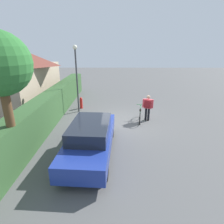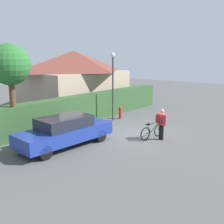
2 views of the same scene
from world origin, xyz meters
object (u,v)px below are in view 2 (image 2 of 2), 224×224
parked_car_near (65,131)px  person_rider (161,121)px  street_lamp (113,78)px  tree_kerbside (10,66)px  fire_hydrant (120,112)px  bicycle (152,131)px

parked_car_near → person_rider: person_rider is taller
parked_car_near → street_lamp: 5.81m
tree_kerbside → fire_hydrant: (7.01, -1.09, -3.23)m
parked_car_near → tree_kerbside: size_ratio=1.00×
tree_kerbside → fire_hydrant: bearing=-8.8°
parked_car_near → street_lamp: bearing=15.6°
bicycle → tree_kerbside: 7.54m
parked_car_near → tree_kerbside: tree_kerbside is taller
street_lamp → tree_kerbside: bearing=170.6°
fire_hydrant → bicycle: bearing=-121.6°
person_rider → tree_kerbside: (-4.72, 5.42, 2.71)m
bicycle → street_lamp: street_lamp is taller
parked_car_near → person_rider: bearing=-38.6°
bicycle → fire_hydrant: size_ratio=2.08×
parked_car_near → bicycle: size_ratio=2.77×
parked_car_near → street_lamp: size_ratio=1.08×
tree_kerbside → parked_car_near: bearing=-67.1°
parked_car_near → street_lamp: (5.24, 1.46, 2.05)m
bicycle → fire_hydrant: (2.40, 3.90, 0.04)m
street_lamp → fire_hydrant: (0.72, -0.05, -2.37)m
person_rider → street_lamp: 5.01m
street_lamp → fire_hydrant: 2.47m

